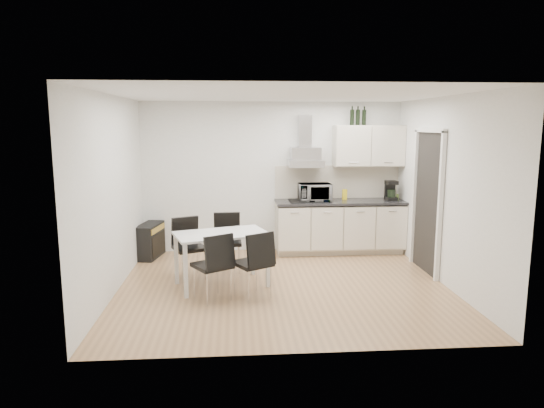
% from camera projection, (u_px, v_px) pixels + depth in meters
% --- Properties ---
extents(ground, '(4.50, 4.50, 0.00)m').
position_uv_depth(ground, '(283.00, 286.00, 6.72)').
color(ground, tan).
rests_on(ground, ground).
extents(wall_back, '(4.50, 0.10, 2.60)m').
position_uv_depth(wall_back, '(272.00, 177.00, 8.47)').
color(wall_back, white).
rests_on(wall_back, ground).
extents(wall_front, '(4.50, 0.10, 2.60)m').
position_uv_depth(wall_front, '(305.00, 224.00, 4.54)').
color(wall_front, white).
rests_on(wall_front, ground).
extents(wall_left, '(0.10, 4.00, 2.60)m').
position_uv_depth(wall_left, '(113.00, 195.00, 6.34)').
color(wall_left, white).
rests_on(wall_left, ground).
extents(wall_right, '(0.10, 4.00, 2.60)m').
position_uv_depth(wall_right, '(446.00, 192.00, 6.67)').
color(wall_right, white).
rests_on(wall_right, ground).
extents(ceiling, '(4.50, 4.50, 0.00)m').
position_uv_depth(ceiling, '(284.00, 95.00, 6.29)').
color(ceiling, white).
rests_on(ceiling, wall_back).
extents(doorway, '(0.08, 1.04, 2.10)m').
position_uv_depth(doorway, '(426.00, 203.00, 7.25)').
color(doorway, white).
rests_on(doorway, ground).
extents(kitchenette, '(2.22, 0.64, 2.52)m').
position_uv_depth(kitchenette, '(342.00, 205.00, 8.38)').
color(kitchenette, beige).
rests_on(kitchenette, ground).
extents(dining_table, '(1.39, 1.05, 0.75)m').
position_uv_depth(dining_table, '(221.00, 240.00, 6.64)').
color(dining_table, white).
rests_on(dining_table, ground).
extents(chair_far_left, '(0.61, 0.64, 0.88)m').
position_uv_depth(chair_far_left, '(190.00, 249.00, 7.00)').
color(chair_far_left, black).
rests_on(chair_far_left, ground).
extents(chair_far_right, '(0.45, 0.51, 0.88)m').
position_uv_depth(chair_far_right, '(227.00, 243.00, 7.34)').
color(chair_far_right, black).
rests_on(chair_far_right, ground).
extents(chair_near_left, '(0.64, 0.66, 0.88)m').
position_uv_depth(chair_near_left, '(212.00, 266.00, 6.14)').
color(chair_near_left, black).
rests_on(chair_near_left, ground).
extents(chair_near_right, '(0.63, 0.65, 0.88)m').
position_uv_depth(chair_near_right, '(252.00, 264.00, 6.23)').
color(chair_near_right, black).
rests_on(chair_near_right, ground).
extents(guitar_amp, '(0.42, 0.73, 0.57)m').
position_uv_depth(guitar_amp, '(150.00, 240.00, 8.14)').
color(guitar_amp, black).
rests_on(guitar_amp, ground).
extents(floor_speaker, '(0.19, 0.18, 0.29)m').
position_uv_depth(floor_speaker, '(255.00, 243.00, 8.54)').
color(floor_speaker, black).
rests_on(floor_speaker, ground).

